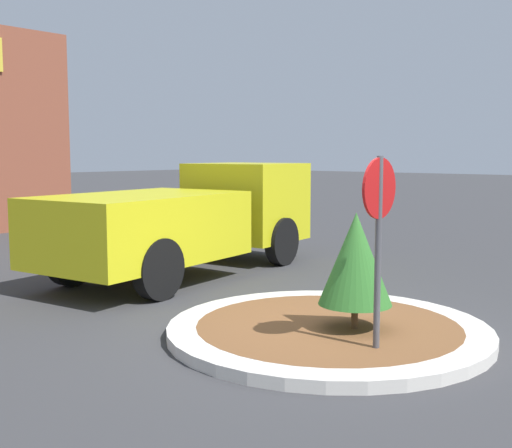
% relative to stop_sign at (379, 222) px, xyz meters
% --- Properties ---
extents(ground_plane, '(120.00, 120.00, 0.00)m').
position_rel_stop_sign_xyz_m(ground_plane, '(0.43, 0.92, -1.49)').
color(ground_plane, '#38383A').
extents(traffic_island, '(3.90, 3.90, 0.14)m').
position_rel_stop_sign_xyz_m(traffic_island, '(0.43, 0.92, -1.42)').
color(traffic_island, beige).
rests_on(traffic_island, ground_plane).
extents(stop_sign, '(0.64, 0.07, 2.18)m').
position_rel_stop_sign_xyz_m(stop_sign, '(0.00, 0.00, 0.00)').
color(stop_sign, '#4C4C51').
rests_on(stop_sign, ground_plane).
extents(island_shrub, '(0.87, 0.87, 1.38)m').
position_rel_stop_sign_xyz_m(island_shrub, '(0.49, 0.58, -0.52)').
color(island_shrub, brown).
rests_on(island_shrub, traffic_island).
extents(utility_truck, '(6.06, 2.80, 2.00)m').
position_rel_stop_sign_xyz_m(utility_truck, '(2.17, 5.14, -0.45)').
color(utility_truck, gold).
rests_on(utility_truck, ground_plane).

